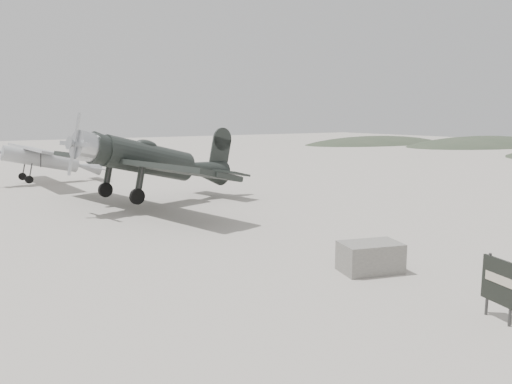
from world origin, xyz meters
TOP-DOWN VIEW (x-y plane):
  - ground at (0.00, 0.00)m, footprint 160.00×160.00m
  - hill_east_north at (60.00, 28.00)m, footprint 36.00×18.00m
  - hill_northeast at (50.00, 40.00)m, footprint 32.00×16.00m
  - lowwing_monoplane at (0.58, 7.67)m, footprint 9.30×12.89m
  - highwing_monoplane at (-2.44, 19.13)m, footprint 7.00×9.86m
  - equipment_block at (1.67, -5.78)m, footprint 1.93×1.49m
  - sign_board at (1.49, -9.77)m, footprint 0.31×0.97m

SIDE VIEW (x-z plane):
  - ground at x=0.00m, z-range 0.00..0.00m
  - hill_east_north at x=60.00m, z-range -3.00..3.00m
  - hill_northeast at x=50.00m, z-range -2.60..2.60m
  - equipment_block at x=1.67m, z-range 0.00..0.85m
  - sign_board at x=1.49m, z-range 0.14..1.57m
  - highwing_monoplane at x=-2.44m, z-range 0.35..3.15m
  - lowwing_monoplane at x=0.58m, z-range 0.12..4.26m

